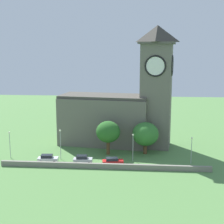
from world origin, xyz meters
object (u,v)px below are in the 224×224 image
(church, at_px, (122,108))
(tree_by_tower, at_px, (145,134))
(streetlamp_central, at_px, (133,143))
(streetlamp_east_mid, at_px, (192,146))
(car_red, at_px, (113,161))
(streetlamp_west_mid, at_px, (60,139))
(streetlamp_west_end, at_px, (10,140))
(tree_riverside_west, at_px, (108,132))
(car_silver, at_px, (83,159))
(car_white, at_px, (48,159))

(church, bearing_deg, tree_by_tower, -52.92)
(streetlamp_central, xyz_separation_m, streetlamp_east_mid, (13.02, -1.13, -0.10))
(car_red, bearing_deg, streetlamp_west_mid, 166.44)
(church, relative_size, streetlamp_central, 4.92)
(streetlamp_west_end, height_order, streetlamp_central, streetlamp_central)
(tree_riverside_west, xyz_separation_m, tree_by_tower, (9.04, 1.26, -0.64))
(church, height_order, car_silver, church)
(car_white, xyz_separation_m, tree_riverside_west, (13.07, 7.24, 4.68))
(streetlamp_central, distance_m, tree_riverside_west, 7.62)
(car_white, xyz_separation_m, tree_by_tower, (22.11, 8.50, 4.04))
(car_red, xyz_separation_m, tree_by_tower, (7.33, 8.77, 4.14))
(car_red, bearing_deg, streetlamp_central, 35.66)
(tree_riverside_west, bearing_deg, streetlamp_east_mid, -15.95)
(tree_riverside_west, bearing_deg, tree_by_tower, 7.91)
(car_white, bearing_deg, tree_by_tower, 21.03)
(streetlamp_east_mid, xyz_separation_m, tree_by_tower, (-10.11, 6.73, 0.76))
(tree_riverside_west, distance_m, tree_by_tower, 9.15)
(car_silver, xyz_separation_m, streetlamp_west_mid, (-5.65, 2.78, 3.75))
(car_silver, relative_size, tree_by_tower, 0.55)
(car_red, relative_size, tree_by_tower, 0.62)
(car_white, xyz_separation_m, streetlamp_west_end, (-9.87, 2.88, 3.29))
(streetlamp_central, bearing_deg, car_silver, -165.21)
(car_silver, relative_size, tree_riverside_west, 0.52)
(church, height_order, streetlamp_central, church)
(tree_riverside_west, bearing_deg, car_white, -151.00)
(car_red, distance_m, tree_riverside_west, 9.07)
(car_silver, bearing_deg, car_red, -1.83)
(streetlamp_west_mid, distance_m, streetlamp_central, 16.84)
(tree_riverside_west, bearing_deg, streetlamp_west_mid, -157.13)
(car_silver, xyz_separation_m, car_red, (6.77, -0.22, -0.13))
(streetlamp_west_end, height_order, tree_riverside_west, tree_riverside_west)
(car_red, distance_m, streetlamp_west_end, 25.08)
(tree_by_tower, bearing_deg, streetlamp_central, -117.51)
(streetlamp_central, relative_size, streetlamp_east_mid, 1.03)
(car_red, bearing_deg, streetlamp_east_mid, 6.67)
(streetlamp_west_end, bearing_deg, car_red, -7.27)
(streetlamp_central, xyz_separation_m, tree_by_tower, (2.92, 5.60, 0.66))
(car_white, bearing_deg, streetlamp_east_mid, 3.14)
(streetlamp_west_end, distance_m, tree_by_tower, 32.48)
(car_silver, relative_size, streetlamp_east_mid, 0.70)
(streetlamp_west_mid, relative_size, tree_riverside_west, 0.85)
(car_white, bearing_deg, tree_riverside_west, 29.00)
(church, xyz_separation_m, streetlamp_central, (3.19, -13.69, -5.62))
(car_silver, bearing_deg, tree_by_tower, 31.25)
(streetlamp_west_end, height_order, tree_by_tower, tree_by_tower)
(car_white, distance_m, streetlamp_west_end, 10.79)
(streetlamp_east_mid, height_order, tree_riverside_west, tree_riverside_west)
(church, relative_size, streetlamp_west_end, 5.03)
(car_red, height_order, streetlamp_east_mid, streetlamp_east_mid)
(church, bearing_deg, car_red, -94.14)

